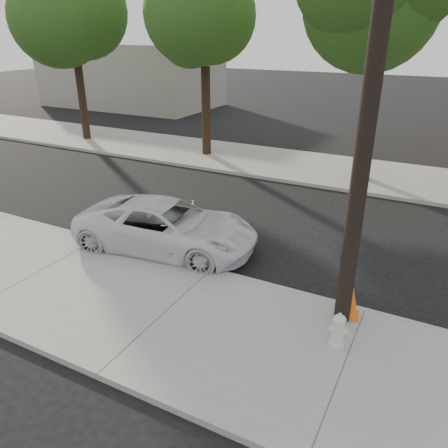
{
  "coord_description": "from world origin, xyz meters",
  "views": [
    {
      "loc": [
        4.97,
        -10.95,
        5.97
      ],
      "look_at": [
        -0.19,
        -1.04,
        1.0
      ],
      "focal_mm": 35.0,
      "sensor_mm": 36.0,
      "label": 1
    }
  ],
  "objects_px": {
    "fire_hydrant": "(338,331)",
    "traffic_cone": "(351,301)",
    "police_cruiser": "(167,226)",
    "utility_pole": "(369,108)"
  },
  "relations": [
    {
      "from": "police_cruiser",
      "to": "traffic_cone",
      "type": "relative_size",
      "value": 6.67
    },
    {
      "from": "fire_hydrant",
      "to": "traffic_cone",
      "type": "distance_m",
      "value": 1.11
    },
    {
      "from": "utility_pole",
      "to": "police_cruiser",
      "type": "height_order",
      "value": "utility_pole"
    },
    {
      "from": "utility_pole",
      "to": "traffic_cone",
      "type": "xyz_separation_m",
      "value": [
        0.13,
        0.2,
        -4.16
      ]
    },
    {
      "from": "police_cruiser",
      "to": "fire_hydrant",
      "type": "relative_size",
      "value": 7.64
    },
    {
      "from": "traffic_cone",
      "to": "utility_pole",
      "type": "bearing_deg",
      "value": -122.23
    },
    {
      "from": "police_cruiser",
      "to": "traffic_cone",
      "type": "xyz_separation_m",
      "value": [
        5.59,
        -1.07,
        -0.2
      ]
    },
    {
      "from": "utility_pole",
      "to": "traffic_cone",
      "type": "distance_m",
      "value": 4.17
    },
    {
      "from": "fire_hydrant",
      "to": "traffic_cone",
      "type": "bearing_deg",
      "value": 78.08
    },
    {
      "from": "police_cruiser",
      "to": "fire_hydrant",
      "type": "bearing_deg",
      "value": -118.91
    }
  ]
}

